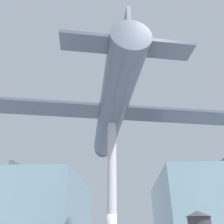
{
  "coord_description": "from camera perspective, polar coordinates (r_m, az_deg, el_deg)",
  "views": [
    {
      "loc": [
        0.81,
        -12.65,
        1.62
      ],
      "look_at": [
        0.0,
        0.0,
        8.69
      ],
      "focal_mm": 35.0,
      "sensor_mm": 36.0,
      "label": 1
    }
  ],
  "objects": [
    {
      "name": "glass_pavilion_right",
      "position": [
        29.02,
        24.89,
        -22.7
      ],
      "size": [
        11.75,
        15.19,
        7.92
      ],
      "color": "#7593A3",
      "rests_on": "ground_plane"
    },
    {
      "name": "support_pylon_central",
      "position": [
        12.88,
        0.0,
        -18.94
      ],
      "size": [
        0.53,
        0.53,
        7.8
      ],
      "color": "#B7B7BC",
      "rests_on": "ground_plane"
    },
    {
      "name": "glass_pavilion_left",
      "position": [
        29.59,
        -20.28,
        -23.59
      ],
      "size": [
        11.75,
        15.19,
        7.92
      ],
      "color": "#7593A3",
      "rests_on": "ground_plane"
    },
    {
      "name": "suspended_airplane",
      "position": [
        14.65,
        -0.07,
        -0.25
      ],
      "size": [
        18.35,
        14.46,
        3.04
      ],
      "rotation": [
        0.0,
        0.0,
        0.18
      ],
      "color": "#4C5666",
      "rests_on": "support_pylon_central"
    }
  ]
}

